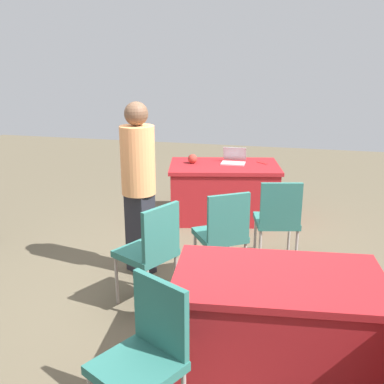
{
  "coord_description": "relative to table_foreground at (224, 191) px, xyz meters",
  "views": [
    {
      "loc": [
        -1.01,
        3.94,
        2.2
      ],
      "look_at": [
        -0.01,
        -0.19,
        0.9
      ],
      "focal_mm": 42.43,
      "sensor_mm": 36.0,
      "label": 1
    }
  ],
  "objects": [
    {
      "name": "ground_plane",
      "position": [
        0.03,
        1.98,
        -0.38
      ],
      "size": [
        14.4,
        14.4,
        0.0
      ],
      "primitive_type": "plane",
      "color": "brown"
    },
    {
      "name": "table_foreground",
      "position": [
        0.0,
        0.0,
        0.0
      ],
      "size": [
        1.63,
        1.19,
        0.76
      ],
      "rotation": [
        0.0,
        0.0,
        0.22
      ],
      "color": "#AD1E23",
      "rests_on": "ground"
    },
    {
      "name": "table_mid_left",
      "position": [
        -0.9,
        3.09,
        0.0
      ],
      "size": [
        1.52,
        1.01,
        0.76
      ],
      "rotation": [
        0.0,
        0.0,
        0.11
      ],
      "color": "#AD1E23",
      "rests_on": "ground"
    },
    {
      "name": "chair_near_front",
      "position": [
        -0.31,
        1.89,
        0.18
      ],
      "size": [
        0.61,
        0.61,
        0.97
      ],
      "rotation": [
        0.0,
        0.0,
        3.72
      ],
      "color": "#9E9993",
      "rests_on": "ground"
    },
    {
      "name": "chair_tucked_left",
      "position": [
        -0.19,
        3.82,
        0.18
      ],
      "size": [
        0.6,
        0.6,
        0.97
      ],
      "rotation": [
        0.0,
        0.0,
        -0.49
      ],
      "color": "#9E9993",
      "rests_on": "ground"
    },
    {
      "name": "chair_tucked_right",
      "position": [
        0.23,
        2.44,
        0.19
      ],
      "size": [
        0.59,
        0.59,
        0.98
      ],
      "rotation": [
        0.0,
        0.0,
        4.24
      ],
      "color": "#9E9993",
      "rests_on": "ground"
    },
    {
      "name": "chair_by_pillar",
      "position": [
        -0.8,
        1.37,
        0.18
      ],
      "size": [
        0.53,
        0.53,
        0.97
      ],
      "rotation": [
        0.0,
        0.0,
        3.38
      ],
      "color": "#9E9993",
      "rests_on": "ground"
    },
    {
      "name": "person_attendee_browsing",
      "position": [
        0.56,
        1.82,
        0.61
      ],
      "size": [
        0.46,
        0.46,
        1.77
      ],
      "rotation": [
        0.0,
        0.0,
        5.76
      ],
      "color": "#26262D",
      "rests_on": "ground"
    },
    {
      "name": "laptop_silver",
      "position": [
        -0.11,
        -0.12,
        0.42
      ],
      "size": [
        0.32,
        0.3,
        0.21
      ],
      "rotation": [
        0.0,
        0.0,
        0.02
      ],
      "color": "silver",
      "rests_on": "table_foreground"
    },
    {
      "name": "yarn_ball",
      "position": [
        0.44,
        0.03,
        0.44
      ],
      "size": [
        0.13,
        0.13,
        0.13
      ],
      "primitive_type": "sphere",
      "color": "#B2382D",
      "rests_on": "table_foreground"
    },
    {
      "name": "scissors_red",
      "position": [
        -0.49,
        -0.2,
        0.38
      ],
      "size": [
        0.16,
        0.15,
        0.01
      ],
      "primitive_type": "cube",
      "rotation": [
        0.0,
        0.0,
        2.42
      ],
      "color": "red",
      "rests_on": "table_foreground"
    }
  ]
}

